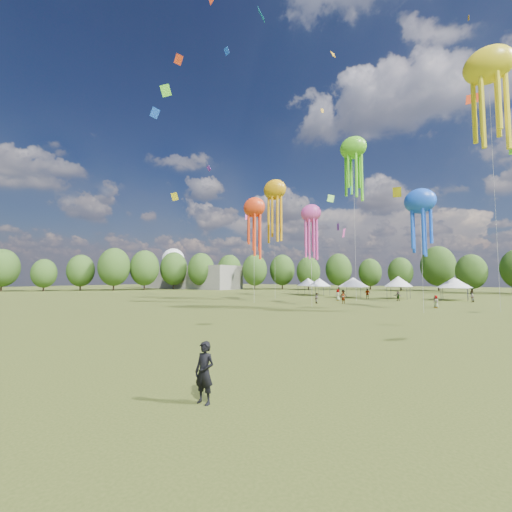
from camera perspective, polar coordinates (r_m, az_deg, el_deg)
The scene contains 10 objects.
ground at distance 17.11m, azimuth -22.48°, elevation -17.13°, with size 300.00×300.00×0.00m, color #384416.
observer_main at distance 10.87m, azimuth -9.29°, elevation -20.03°, with size 0.71×0.47×1.95m, color black.
spectator_near at distance 50.08m, azimuth 10.93°, elevation -7.49°, with size 0.78×0.61×1.61m, color gray.
spectators_far at distance 57.48m, azimuth 21.71°, elevation -6.72°, with size 20.10×15.48×1.93m.
festival_tents at distance 67.51m, azimuth 19.11°, elevation -4.48°, with size 34.08×9.88×4.25m.
show_kites at distance 53.08m, azimuth 17.49°, elevation 15.03°, with size 38.85×18.47×32.26m.
small_kites at distance 59.11m, azimuth 17.40°, elevation 21.38°, with size 70.46×60.76×45.70m.
treeline at distance 73.84m, azimuth 20.79°, elevation -1.67°, with size 201.57×95.24×13.43m.
hangar at distance 118.16m, azimuth -11.94°, elevation -3.82°, with size 40.00×12.00×8.00m, color gray.
radome at distance 134.21m, azimuth -14.73°, elevation -1.22°, with size 9.00×9.00×16.00m.
Camera 1 is at (13.92, -9.11, 4.00)m, focal length 22.15 mm.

